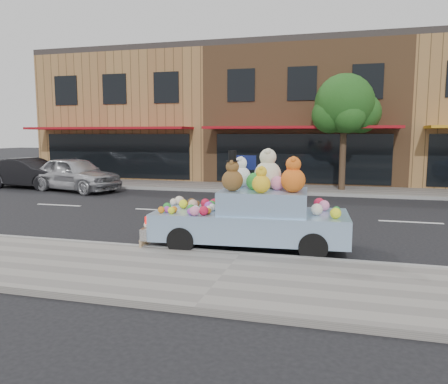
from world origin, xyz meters
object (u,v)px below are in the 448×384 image
(car_silver, at_px, (75,174))
(car_dark, at_px, (30,173))
(street_tree, at_px, (345,109))
(art_car, at_px, (252,213))

(car_silver, xyz_separation_m, car_dark, (-2.79, 0.43, -0.06))
(car_silver, distance_m, car_dark, 2.83)
(street_tree, height_order, car_dark, street_tree)
(car_silver, relative_size, art_car, 1.00)
(car_dark, bearing_deg, street_tree, -74.59)
(street_tree, relative_size, art_car, 1.14)
(art_car, bearing_deg, street_tree, 75.54)
(art_car, bearing_deg, car_silver, 137.35)
(street_tree, height_order, car_silver, street_tree)
(street_tree, xyz_separation_m, car_dark, (-14.59, -2.41, -2.97))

